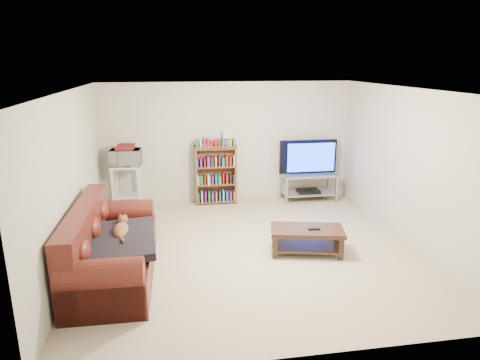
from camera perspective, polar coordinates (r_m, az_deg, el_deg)
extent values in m
plane|color=beige|center=(6.63, 1.43, -9.24)|extent=(5.00, 5.00, 0.00)
plane|color=white|center=(6.03, 1.59, 11.93)|extent=(5.00, 5.00, 0.00)
plane|color=beige|center=(8.64, -1.62, 5.00)|extent=(5.00, 0.00, 5.00)
plane|color=beige|center=(3.93, 8.44, -8.35)|extent=(5.00, 0.00, 5.00)
plane|color=beige|center=(6.27, -21.55, -0.17)|extent=(0.00, 5.00, 5.00)
plane|color=beige|center=(7.12, 21.68, 1.61)|extent=(0.00, 5.00, 5.00)
cube|color=#551C15|center=(6.03, -16.31, -10.26)|extent=(1.02, 2.30, 0.44)
cube|color=#551C15|center=(5.99, -19.98, -7.88)|extent=(0.30, 2.28, 0.95)
cube|color=#551C15|center=(5.11, -17.87, -14.59)|extent=(0.94, 0.26, 0.56)
cube|color=#551C15|center=(6.94, -15.27, -6.18)|extent=(0.94, 0.26, 0.56)
cube|color=black|center=(5.74, -15.78, -7.79)|extent=(0.96, 1.20, 0.19)
cube|color=#362013|center=(6.46, 8.95, -6.64)|extent=(1.16, 0.76, 0.06)
cube|color=#362013|center=(6.57, 8.86, -8.74)|extent=(1.05, 0.68, 0.03)
cube|color=#362013|center=(6.32, 4.70, -8.95)|extent=(0.08, 0.08, 0.33)
cube|color=#362013|center=(6.42, 13.34, -8.96)|extent=(0.08, 0.08, 0.33)
cube|color=#362013|center=(6.70, 4.64, -7.48)|extent=(0.08, 0.08, 0.33)
cube|color=#362013|center=(6.79, 12.76, -7.51)|extent=(0.08, 0.08, 0.33)
cube|color=black|center=(6.42, 9.88, -6.47)|extent=(0.18, 0.06, 0.02)
cube|color=#999EA3|center=(8.86, 9.18, 0.70)|extent=(1.12, 0.51, 0.03)
cube|color=#999EA3|center=(8.97, 9.08, -1.71)|extent=(1.06, 0.49, 0.02)
cube|color=gray|center=(8.58, 6.21, -1.49)|extent=(0.05, 0.05, 0.55)
cube|color=gray|center=(8.90, 12.75, -1.17)|extent=(0.05, 0.05, 0.55)
cube|color=gray|center=(8.99, 5.50, -0.68)|extent=(0.05, 0.05, 0.55)
cube|color=gray|center=(9.30, 11.79, -0.40)|extent=(0.05, 0.05, 0.55)
imported|color=black|center=(8.78, 9.28, 2.97)|extent=(1.20, 0.17, 0.69)
cube|color=black|center=(8.95, 9.09, -1.46)|extent=(0.45, 0.32, 0.06)
cube|color=brown|center=(8.52, -5.87, 0.60)|extent=(0.04, 0.26, 1.19)
cube|color=brown|center=(8.58, -0.65, 0.80)|extent=(0.04, 0.26, 1.19)
cube|color=brown|center=(8.41, -3.31, 4.51)|extent=(0.83, 0.27, 0.03)
cube|color=maroon|center=(8.39, -4.57, 4.80)|extent=(0.24, 0.19, 0.06)
cube|color=silver|center=(8.30, -14.90, 1.78)|extent=(0.59, 0.45, 0.04)
cube|color=silver|center=(8.45, -14.63, -2.03)|extent=(0.53, 0.41, 0.03)
cube|color=silver|center=(8.31, -16.51, -1.55)|extent=(0.05, 0.05, 0.86)
cube|color=silver|center=(8.22, -13.23, -1.49)|extent=(0.05, 0.05, 0.86)
cube|color=silver|center=(8.62, -16.08, -0.91)|extent=(0.05, 0.05, 0.86)
cube|color=silver|center=(8.53, -12.92, -0.85)|extent=(0.05, 0.05, 0.86)
imported|color=silver|center=(8.26, -14.98, 2.94)|extent=(0.58, 0.42, 0.31)
cube|color=maroon|center=(8.23, -15.07, 4.15)|extent=(0.35, 0.31, 0.05)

